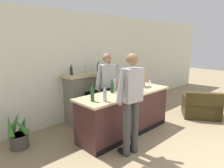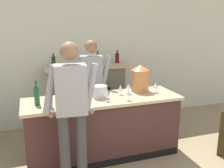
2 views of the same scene
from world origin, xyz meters
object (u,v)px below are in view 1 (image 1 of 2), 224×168
copper_dispenser (139,78)px  armchair_black (201,108)px  ice_bucket_steel (124,88)px  wine_glass_mid_counter (136,83)px  wine_bottle_cabernet_heavy (112,87)px  wine_glass_near_bucket (150,82)px  wine_glass_front_right (143,87)px  wine_bottle_merlot_tall (115,85)px  wine_bottle_burgundy_dark (92,93)px  wine_glass_front_left (132,88)px  person_customer (131,100)px  wine_bottle_rose_blush (105,94)px  fireplace_stone (92,95)px  potted_plant_corner (18,134)px  wine_glass_by_dispenser (132,85)px  person_bartender (107,87)px

copper_dispenser → armchair_black: bearing=-32.1°
ice_bucket_steel → wine_glass_mid_counter: bearing=6.1°
wine_bottle_cabernet_heavy → wine_glass_mid_counter: size_ratio=1.75×
copper_dispenser → wine_glass_near_bucket: (0.19, -0.18, -0.10)m
wine_glass_front_right → wine_bottle_merlot_tall: bearing=132.3°
copper_dispenser → wine_glass_near_bucket: bearing=-43.0°
wine_bottle_burgundy_dark → wine_glass_front_left: wine_bottle_burgundy_dark is taller
person_customer → copper_dispenser: bearing=33.3°
copper_dispenser → wine_bottle_merlot_tall: size_ratio=1.25×
wine_bottle_merlot_tall → wine_bottle_rose_blush: wine_bottle_merlot_tall is taller
ice_bucket_steel → fireplace_stone: bearing=85.8°
potted_plant_corner → wine_bottle_rose_blush: wine_bottle_rose_blush is taller
wine_bottle_burgundy_dark → wine_glass_near_bucket: 1.81m
copper_dispenser → wine_glass_front_left: (-0.68, -0.35, -0.10)m
person_customer → wine_glass_by_dispenser: 1.14m
wine_bottle_burgundy_dark → person_customer: bearing=-60.1°
potted_plant_corner → copper_dispenser: copper_dispenser is taller
person_bartender → wine_bottle_merlot_tall: (-0.09, -0.34, 0.12)m
ice_bucket_steel → wine_glass_mid_counter: size_ratio=1.34×
wine_bottle_rose_blush → wine_glass_front_right: wine_bottle_rose_blush is taller
fireplace_stone → person_bartender: person_bartender is taller
person_customer → wine_glass_near_bucket: person_customer is taller
wine_bottle_merlot_tall → person_bartender: bearing=75.6°
wine_glass_front_left → wine_glass_mid_counter: bearing=30.8°
wine_glass_near_bucket → wine_glass_mid_counter: size_ratio=1.01×
wine_bottle_merlot_tall → wine_glass_front_left: (0.12, -0.41, -0.03)m
copper_dispenser → wine_glass_near_bucket: 0.28m
potted_plant_corner → wine_glass_mid_counter: bearing=-20.1°
potted_plant_corner → wine_glass_front_left: (1.98, -1.15, 0.78)m
wine_glass_mid_counter → wine_glass_front_left: (-0.44, -0.26, 0.00)m
wine_glass_mid_counter → wine_glass_by_dispenser: bearing=-176.7°
person_customer → wine_glass_front_right: bearing=25.3°
wine_glass_mid_counter → wine_glass_front_right: bearing=-113.3°
armchair_black → wine_glass_mid_counter: (-1.76, 0.86, 0.80)m
person_bartender → wine_glass_by_dispenser: size_ratio=10.72×
wine_bottle_merlot_tall → wine_glass_by_dispenser: 0.44m
armchair_black → wine_bottle_merlot_tall: (-2.31, 1.01, 0.83)m
fireplace_stone → wine_bottle_burgundy_dark: 1.68m
potted_plant_corner → person_bartender: 2.11m
person_bartender → wine_bottle_burgundy_dark: person_bartender is taller
copper_dispenser → wine_glass_mid_counter: copper_dispenser is taller
copper_dispenser → wine_bottle_burgundy_dark: 1.63m
fireplace_stone → ice_bucket_steel: 1.29m
armchair_black → potted_plant_corner: armchair_black is taller
wine_glass_near_bucket → wine_glass_front_left: bearing=-168.4°
ice_bucket_steel → wine_glass_front_left: size_ratio=1.26×
wine_glass_mid_counter → wine_glass_front_left: wine_glass_front_left is taller
ice_bucket_steel → wine_glass_near_bucket: (0.91, -0.03, 0.02)m
fireplace_stone → ice_bucket_steel: fireplace_stone is taller
wine_glass_by_dispenser → wine_glass_front_left: 0.39m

